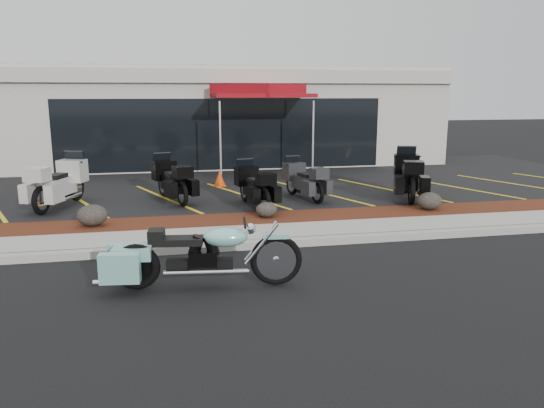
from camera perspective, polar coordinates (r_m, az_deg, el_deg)
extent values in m
plane|color=black|center=(9.79, 2.00, -6.07)|extent=(90.00, 90.00, 0.00)
cube|color=gray|center=(10.60, 0.86, -4.21)|extent=(24.00, 0.25, 0.15)
cube|color=gray|center=(11.26, 0.09, -3.24)|extent=(24.00, 1.20, 0.15)
cube|color=#3E180E|center=(12.40, -1.03, -1.80)|extent=(24.00, 1.20, 0.16)
cube|color=black|center=(17.63, -4.26, 2.28)|extent=(26.00, 9.60, 0.15)
cube|color=#A09C90|center=(23.67, -6.33, 9.39)|extent=(18.00, 8.00, 4.00)
cube|color=black|center=(19.75, -5.20, 7.46)|extent=(12.00, 0.06, 2.60)
cube|color=#A09C90|center=(19.67, -5.31, 13.57)|extent=(18.00, 0.30, 0.50)
ellipsoid|color=black|center=(12.20, -18.77, -1.15)|extent=(0.66, 0.55, 0.47)
ellipsoid|color=black|center=(12.36, -0.59, -0.61)|extent=(0.50, 0.42, 0.36)
ellipsoid|color=black|center=(13.71, 16.57, 0.31)|extent=(0.62, 0.51, 0.44)
cone|color=#D33C07|center=(16.64, -5.65, 2.81)|extent=(0.39, 0.39, 0.50)
cylinder|color=silver|center=(17.38, -4.42, 6.70)|extent=(0.06, 0.06, 2.60)
cylinder|color=silver|center=(18.59, 4.95, 7.03)|extent=(0.06, 0.06, 2.60)
cylinder|color=silver|center=(20.40, -7.19, 7.42)|extent=(0.06, 0.06, 2.60)
cylinder|color=silver|center=(21.44, 1.06, 7.72)|extent=(0.06, 0.06, 2.60)
cube|color=maroon|center=(19.32, -1.42, 11.61)|extent=(3.96, 3.96, 0.14)
cube|color=maroon|center=(19.32, -1.42, 12.18)|extent=(3.45, 3.45, 0.40)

